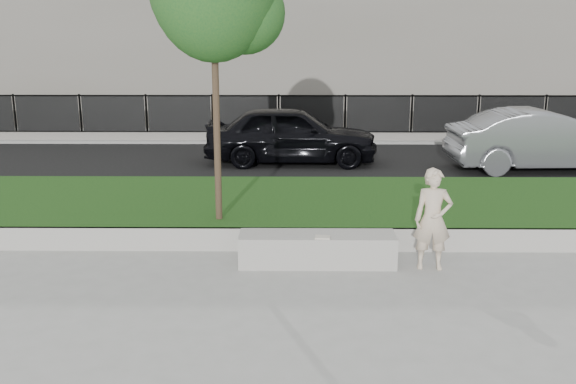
{
  "coord_description": "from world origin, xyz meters",
  "views": [
    {
      "loc": [
        -0.07,
        -9.23,
        3.58
      ],
      "look_at": [
        -0.18,
        1.2,
        0.99
      ],
      "focal_mm": 40.0,
      "sensor_mm": 36.0,
      "label": 1
    }
  ],
  "objects_px": {
    "car_silver": "(543,140)",
    "car_dark": "(291,134)",
    "stone_bench": "(317,249)",
    "book": "(323,237)",
    "man": "(433,219)"
  },
  "relations": [
    {
      "from": "man",
      "to": "car_dark",
      "type": "bearing_deg",
      "value": 110.15
    },
    {
      "from": "stone_bench",
      "to": "car_silver",
      "type": "relative_size",
      "value": 0.51
    },
    {
      "from": "book",
      "to": "car_silver",
      "type": "bearing_deg",
      "value": 54.91
    },
    {
      "from": "car_dark",
      "to": "car_silver",
      "type": "xyz_separation_m",
      "value": [
        6.62,
        -0.89,
        -0.01
      ]
    },
    {
      "from": "man",
      "to": "car_dark",
      "type": "height_order",
      "value": "car_dark"
    },
    {
      "from": "book",
      "to": "car_dark",
      "type": "distance_m",
      "value": 8.21
    },
    {
      "from": "man",
      "to": "car_silver",
      "type": "bearing_deg",
      "value": 63.59
    },
    {
      "from": "car_silver",
      "to": "car_dark",
      "type": "bearing_deg",
      "value": 79.83
    },
    {
      "from": "book",
      "to": "car_silver",
      "type": "xyz_separation_m",
      "value": [
        6.1,
        7.3,
        0.33
      ]
    },
    {
      "from": "car_dark",
      "to": "car_silver",
      "type": "height_order",
      "value": "car_dark"
    },
    {
      "from": "stone_bench",
      "to": "car_silver",
      "type": "distance_m",
      "value": 9.42
    },
    {
      "from": "stone_bench",
      "to": "book",
      "type": "relative_size",
      "value": 10.7
    },
    {
      "from": "stone_bench",
      "to": "book",
      "type": "xyz_separation_m",
      "value": [
        0.07,
        -0.2,
        0.26
      ]
    },
    {
      "from": "stone_bench",
      "to": "car_dark",
      "type": "height_order",
      "value": "car_dark"
    },
    {
      "from": "car_silver",
      "to": "man",
      "type": "bearing_deg",
      "value": 146.19
    }
  ]
}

